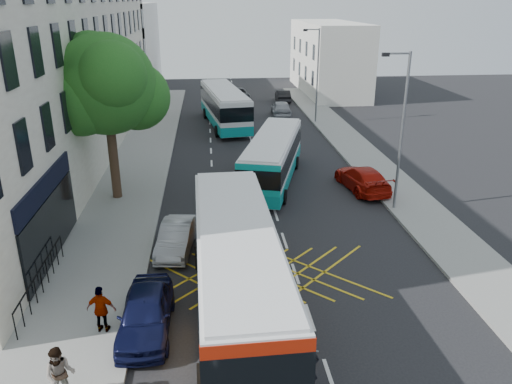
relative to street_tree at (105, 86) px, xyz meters
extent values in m
plane|color=black|center=(8.51, -14.97, -6.29)|extent=(120.00, 120.00, 0.00)
cube|color=gray|center=(0.01, 0.03, -6.22)|extent=(5.00, 70.00, 0.15)
cube|color=gray|center=(16.01, 0.03, -6.22)|extent=(3.00, 70.00, 0.15)
cube|color=beige|center=(-5.49, 9.53, 0.21)|extent=(8.00, 45.00, 13.00)
cube|color=black|center=(-1.44, -6.97, -2.89)|extent=(0.12, 7.00, 0.90)
cube|color=black|center=(-1.44, -6.97, -4.69)|extent=(0.12, 7.00, 2.60)
cube|color=silver|center=(-5.49, 40.03, -1.29)|extent=(8.00, 20.00, 10.00)
cube|color=silver|center=(19.51, 33.03, -2.29)|extent=(6.00, 18.00, 8.00)
cylinder|color=#382619|center=(0.01, 0.03, -3.94)|extent=(0.50, 0.50, 4.40)
sphere|color=#195819|center=(0.01, 0.03, 0.06)|extent=(5.20, 5.20, 5.20)
sphere|color=#195819|center=(1.41, 0.83, -0.74)|extent=(3.60, 3.60, 3.60)
sphere|color=#195819|center=(-1.19, -0.57, -0.54)|extent=(3.80, 3.80, 3.80)
sphere|color=#195819|center=(0.61, -1.27, 0.66)|extent=(3.40, 3.40, 3.40)
sphere|color=#195819|center=(-0.79, 1.13, 1.06)|extent=(3.20, 3.20, 3.20)
cylinder|color=slate|center=(14.81, -2.97, -2.14)|extent=(0.14, 0.14, 8.00)
cylinder|color=slate|center=(14.21, -2.97, 1.76)|extent=(1.20, 0.10, 0.10)
cube|color=black|center=(13.61, -2.97, 1.71)|extent=(0.35, 0.15, 0.18)
cylinder|color=slate|center=(14.81, 17.03, -2.14)|extent=(0.14, 0.14, 8.00)
cylinder|color=slate|center=(14.21, 17.03, 1.76)|extent=(1.20, 0.10, 0.10)
cube|color=black|center=(13.61, 17.03, 1.71)|extent=(0.35, 0.15, 0.18)
cube|color=silver|center=(6.01, -11.31, -4.51)|extent=(2.95, 11.75, 2.82)
cube|color=silver|center=(6.01, -11.31, -3.05)|extent=(2.74, 11.51, 0.13)
cube|color=black|center=(6.01, -11.31, -4.11)|extent=(3.02, 11.81, 1.17)
cube|color=orange|center=(6.01, -11.31, -5.50)|extent=(3.01, 11.80, 0.80)
cylinder|color=black|center=(4.60, -8.16, -5.81)|extent=(0.32, 0.96, 0.96)
cylinder|color=black|center=(7.26, -8.09, -5.81)|extent=(0.32, 0.96, 0.96)
cylinder|color=black|center=(4.79, -15.27, -5.81)|extent=(0.32, 0.96, 0.96)
cylinder|color=black|center=(7.44, -15.21, -5.81)|extent=(0.32, 0.96, 0.96)
cube|color=silver|center=(8.97, 2.01, -4.75)|extent=(5.00, 10.35, 2.44)
cube|color=silver|center=(8.97, 2.01, -3.49)|extent=(4.77, 10.11, 0.11)
cube|color=black|center=(8.97, 2.01, -4.41)|extent=(5.08, 10.43, 1.01)
cube|color=#0B8D87|center=(8.97, 2.01, -5.60)|extent=(5.06, 10.42, 0.69)
cube|color=#0DA89D|center=(7.59, -2.82, -4.73)|extent=(2.27, 0.74, 2.30)
cube|color=#FF0C0C|center=(6.72, -2.58, -5.37)|extent=(0.26, 0.13, 0.25)
cube|color=#FF0C0C|center=(8.45, -3.08, -5.37)|extent=(0.26, 0.13, 0.25)
cylinder|color=black|center=(8.63, 4.98, -5.88)|extent=(0.48, 0.87, 0.83)
cylinder|color=black|center=(10.84, 4.34, -5.88)|extent=(0.48, 0.87, 0.83)
cylinder|color=black|center=(6.93, -0.94, -5.88)|extent=(0.48, 0.87, 0.83)
cylinder|color=black|center=(9.14, -1.57, -5.88)|extent=(0.48, 0.87, 0.83)
cube|color=silver|center=(6.63, 16.99, -4.55)|extent=(4.11, 11.65, 2.75)
cube|color=silver|center=(6.63, 16.99, -3.13)|extent=(3.87, 11.40, 0.12)
cube|color=black|center=(6.63, 16.99, -4.17)|extent=(4.18, 11.72, 1.14)
cube|color=#0B918E|center=(6.63, 16.99, -5.51)|extent=(4.16, 11.71, 0.78)
cube|color=silver|center=(7.40, 11.37, -4.53)|extent=(2.62, 0.45, 2.59)
cube|color=#FF0C0C|center=(6.36, 11.22, -5.25)|extent=(0.26, 0.09, 0.25)
cube|color=#FF0C0C|center=(8.43, 11.50, -5.25)|extent=(0.26, 0.09, 0.25)
cylinder|color=black|center=(4.93, 19.90, -5.83)|extent=(0.41, 0.96, 0.93)
cylinder|color=black|center=(7.49, 20.25, -5.83)|extent=(0.41, 0.96, 0.93)
cylinder|color=black|center=(5.86, 13.01, -5.83)|extent=(0.41, 0.96, 0.93)
cylinder|color=black|center=(8.43, 13.36, -5.83)|extent=(0.41, 0.96, 0.93)
cylinder|color=black|center=(7.81, -14.89, -5.94)|extent=(0.29, 0.71, 0.70)
cube|color=black|center=(7.62, -15.69, -5.61)|extent=(0.53, 1.33, 0.24)
cube|color=black|center=(7.68, -15.42, -5.42)|extent=(0.41, 0.55, 0.22)
cube|color=black|center=(7.56, -15.96, -5.47)|extent=(0.40, 0.60, 0.11)
cylinder|color=slate|center=(7.79, -14.94, -5.53)|extent=(0.17, 0.48, 0.92)
cylinder|color=slate|center=(7.76, -15.10, -5.14)|extent=(0.65, 0.19, 0.04)
imported|color=black|center=(7.61, -15.74, -5.19)|extent=(0.77, 0.60, 1.89)
sphere|color=#99999E|center=(7.61, -15.74, -4.38)|extent=(0.33, 0.33, 0.33)
imported|color=#0D1034|center=(2.91, -12.18, -5.58)|extent=(1.74, 4.21, 1.43)
imported|color=#A1A4A8|center=(3.61, -6.43, -5.66)|extent=(1.79, 3.98, 1.27)
imported|color=#A81207|center=(14.01, 0.17, -5.60)|extent=(2.57, 4.99, 1.38)
imported|color=#3B3C42|center=(8.64, 28.68, -5.66)|extent=(2.56, 4.76, 1.27)
imported|color=#98999F|center=(12.12, 20.13, -5.54)|extent=(2.06, 4.51, 1.50)
imported|color=black|center=(13.30, 27.07, -5.63)|extent=(1.55, 4.05, 1.32)
imported|color=gray|center=(0.99, -15.27, -5.30)|extent=(0.88, 0.71, 1.69)
imported|color=gray|center=(1.51, -12.24, -5.31)|extent=(1.03, 0.57, 1.67)
camera|label=1|loc=(5.20, -26.44, 4.13)|focal=35.00mm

